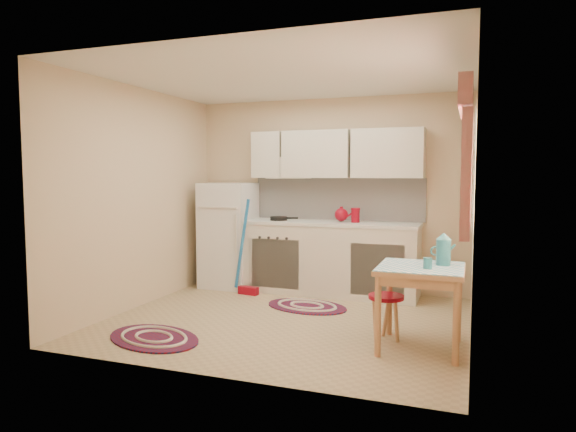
{
  "coord_description": "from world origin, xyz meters",
  "views": [
    {
      "loc": [
        1.79,
        -4.93,
        1.52
      ],
      "look_at": [
        -0.08,
        0.25,
        1.07
      ],
      "focal_mm": 32.0,
      "sensor_mm": 36.0,
      "label": 1
    }
  ],
  "objects_px": {
    "base_cabinets": "(328,259)",
    "stool": "(386,318)",
    "table": "(420,308)",
    "fridge": "(229,235)"
  },
  "relations": [
    {
      "from": "base_cabinets",
      "to": "stool",
      "type": "distance_m",
      "value": 1.9
    },
    {
      "from": "base_cabinets",
      "to": "table",
      "type": "bearing_deg",
      "value": -53.14
    },
    {
      "from": "fridge",
      "to": "table",
      "type": "distance_m",
      "value": 3.18
    },
    {
      "from": "table",
      "to": "stool",
      "type": "distance_m",
      "value": 0.37
    },
    {
      "from": "table",
      "to": "fridge",
      "type": "bearing_deg",
      "value": 147.79
    },
    {
      "from": "fridge",
      "to": "base_cabinets",
      "type": "bearing_deg",
      "value": 2.08
    },
    {
      "from": "fridge",
      "to": "stool",
      "type": "height_order",
      "value": "fridge"
    },
    {
      "from": "base_cabinets",
      "to": "fridge",
      "type": "bearing_deg",
      "value": -177.92
    },
    {
      "from": "table",
      "to": "stool",
      "type": "relative_size",
      "value": 1.71
    },
    {
      "from": "base_cabinets",
      "to": "table",
      "type": "height_order",
      "value": "base_cabinets"
    }
  ]
}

